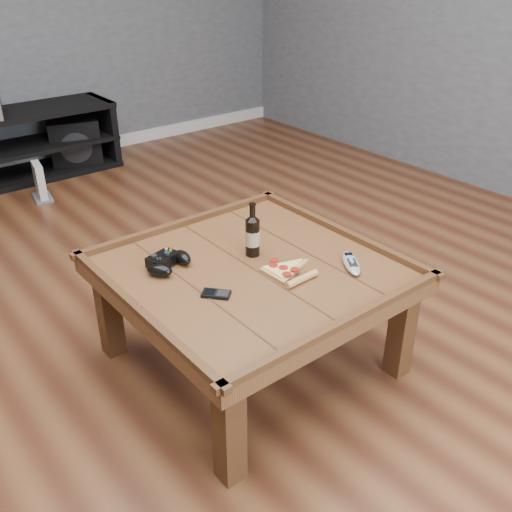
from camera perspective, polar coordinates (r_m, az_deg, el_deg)
ground at (r=2.43m, az=-0.42°, el=-10.41°), size 6.00×6.00×0.00m
baseboard at (r=4.86m, az=-23.10°, el=8.56°), size 5.00×0.02×0.10m
coffee_table at (r=2.21m, az=-0.46°, el=-2.49°), size 1.03×1.03×0.48m
media_console at (r=4.58m, az=-22.63°, el=10.12°), size 1.40×0.45×0.50m
beer_bottle at (r=2.23m, az=-0.35°, el=2.16°), size 0.06×0.06×0.22m
game_controller at (r=2.19m, az=-8.82°, el=-0.58°), size 0.20×0.16×0.06m
pizza_slice at (r=2.14m, az=3.02°, el=-1.54°), size 0.17×0.27×0.03m
smartphone at (r=2.01m, az=-4.01°, el=-3.79°), size 0.11×0.11×0.01m
remote_control at (r=2.21m, az=9.50°, el=-0.70°), size 0.15×0.19×0.03m
subwoofer at (r=4.77m, az=-17.71°, el=10.88°), size 0.47×0.47×0.37m
game_console at (r=4.17m, az=-20.79°, el=6.84°), size 0.15×0.22×0.25m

